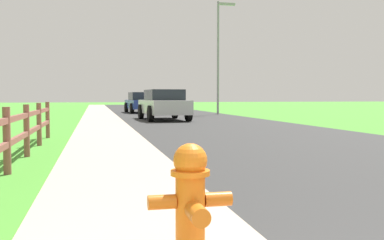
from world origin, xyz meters
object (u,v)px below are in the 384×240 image
(fire_hydrant, at_px, (191,202))
(parked_car_blue, at_px, (142,102))
(street_lamp, at_px, (220,48))
(parked_suv_silver, at_px, (164,104))

(fire_hydrant, relative_size, parked_car_blue, 0.19)
(fire_hydrant, distance_m, parked_car_blue, 28.25)
(parked_car_blue, distance_m, street_lamp, 6.90)
(parked_suv_silver, bearing_deg, fire_hydrant, -98.30)
(fire_hydrant, xyz_separation_m, street_lamp, (7.20, 24.22, 3.75))
(parked_suv_silver, relative_size, street_lamp, 0.65)
(fire_hydrant, height_order, parked_car_blue, parked_car_blue)
(parked_suv_silver, bearing_deg, street_lamp, 52.17)
(fire_hydrant, height_order, parked_suv_silver, parked_suv_silver)
(parked_car_blue, xyz_separation_m, street_lamp, (4.52, -3.90, 3.46))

